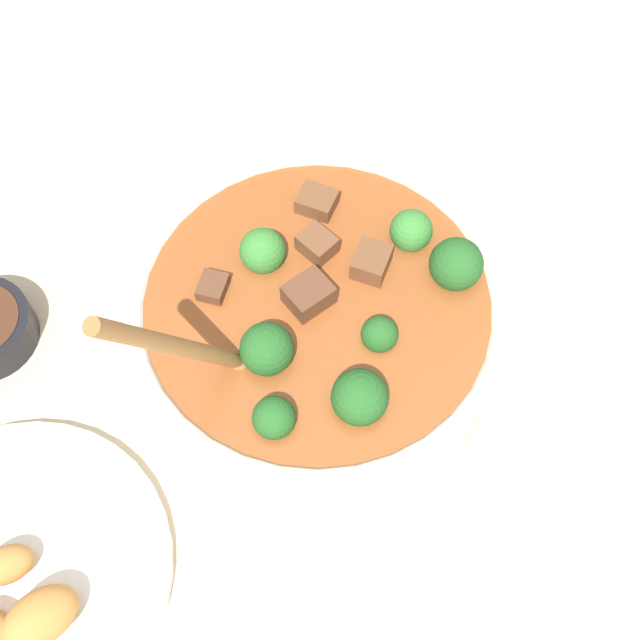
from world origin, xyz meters
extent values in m
plane|color=#C6B293|center=(0.00, 0.00, 0.00)|extent=(4.00, 4.00, 0.00)
cylinder|color=white|center=(0.00, 0.00, 0.05)|extent=(0.30, 0.30, 0.09)
torus|color=white|center=(0.00, 0.00, 0.09)|extent=(0.30, 0.30, 0.02)
cylinder|color=brown|center=(0.00, 0.00, 0.07)|extent=(0.27, 0.27, 0.06)
sphere|color=#235B23|center=(0.05, -0.04, 0.11)|extent=(0.04, 0.04, 0.04)
cylinder|color=#6B9956|center=(0.05, -0.04, 0.08)|extent=(0.01, 0.01, 0.02)
sphere|color=#235B23|center=(0.03, 0.05, 0.10)|extent=(0.03, 0.03, 0.03)
cylinder|color=#6B9956|center=(0.03, 0.05, 0.08)|extent=(0.01, 0.01, 0.01)
sphere|color=#235B23|center=(-0.02, 0.11, 0.11)|extent=(0.04, 0.04, 0.04)
cylinder|color=#6B9956|center=(-0.02, 0.11, 0.08)|extent=(0.01, 0.01, 0.02)
sphere|color=#235B23|center=(0.08, 0.03, 0.11)|extent=(0.04, 0.04, 0.04)
cylinder|color=#6B9956|center=(0.08, 0.03, 0.08)|extent=(0.01, 0.01, 0.02)
sphere|color=#387F33|center=(-0.04, -0.04, 0.11)|extent=(0.04, 0.04, 0.04)
cylinder|color=#6B9956|center=(-0.04, -0.04, 0.08)|extent=(0.01, 0.01, 0.02)
sphere|color=#235B23|center=(0.10, -0.03, 0.10)|extent=(0.03, 0.03, 0.03)
cylinder|color=#6B9956|center=(0.10, -0.03, 0.08)|extent=(0.01, 0.01, 0.01)
sphere|color=#387F33|center=(-0.06, 0.07, 0.11)|extent=(0.03, 0.03, 0.03)
cylinder|color=#6B9956|center=(-0.06, 0.07, 0.08)|extent=(0.01, 0.01, 0.02)
cube|color=brown|center=(0.00, -0.01, 0.10)|extent=(0.04, 0.04, 0.02)
cube|color=brown|center=(-0.05, 0.00, 0.10)|extent=(0.04, 0.04, 0.02)
cube|color=brown|center=(-0.09, 0.00, 0.10)|extent=(0.04, 0.04, 0.02)
cube|color=brown|center=(-0.03, 0.04, 0.10)|extent=(0.04, 0.04, 0.02)
cube|color=brown|center=(-0.01, -0.08, 0.10)|extent=(0.03, 0.03, 0.02)
ellipsoid|color=olive|center=(0.05, -0.06, 0.09)|extent=(0.04, 0.03, 0.01)
cylinder|color=olive|center=(0.08, -0.09, 0.17)|extent=(0.07, 0.08, 0.16)
cylinder|color=white|center=(-0.35, 0.01, 0.01)|extent=(0.21, 0.21, 0.01)
torus|color=white|center=(-0.35, 0.01, 0.01)|extent=(0.20, 0.20, 0.01)
cylinder|color=white|center=(0.18, -0.23, 0.01)|extent=(0.24, 0.24, 0.01)
ellipsoid|color=#BC7F3D|center=(0.22, -0.20, 0.03)|extent=(0.06, 0.07, 0.04)
ellipsoid|color=#BC7F3D|center=(0.18, -0.23, 0.02)|extent=(0.04, 0.05, 0.03)
camera|label=1|loc=(0.31, 0.00, 0.63)|focal=45.00mm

